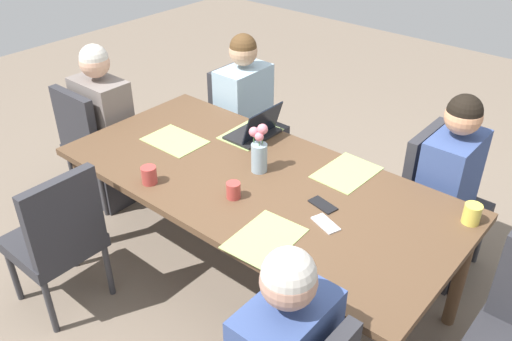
# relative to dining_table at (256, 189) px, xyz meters

# --- Properties ---
(ground_plane) EXTENTS (10.00, 10.00, 0.00)m
(ground_plane) POSITION_rel_dining_table_xyz_m (0.00, 0.00, -0.68)
(ground_plane) COLOR #756656
(dining_table) EXTENTS (2.25, 1.06, 0.75)m
(dining_table) POSITION_rel_dining_table_xyz_m (0.00, 0.00, 0.00)
(dining_table) COLOR brown
(dining_table) RESTS_ON ground_plane
(chair_head_right_left_near) EXTENTS (0.44, 0.44, 0.90)m
(chair_head_right_left_near) POSITION_rel_dining_table_xyz_m (1.45, 0.07, -0.18)
(chair_head_right_left_near) COLOR #2D2D33
(chair_head_right_left_near) RESTS_ON ground_plane
(person_head_right_left_near) EXTENTS (0.40, 0.36, 1.19)m
(person_head_right_left_near) POSITION_rel_dining_table_xyz_m (1.39, -0.00, -0.15)
(person_head_right_left_near) COLOR #2D2D33
(person_head_right_left_near) RESTS_ON ground_plane
(chair_near_left_mid) EXTENTS (0.44, 0.44, 0.90)m
(chair_near_left_mid) POSITION_rel_dining_table_xyz_m (-0.70, -0.85, -0.18)
(chair_near_left_mid) COLOR #2D2D33
(chair_near_left_mid) RESTS_ON ground_plane
(person_near_left_mid) EXTENTS (0.36, 0.40, 1.19)m
(person_near_left_mid) POSITION_rel_dining_table_xyz_m (-0.77, -0.79, -0.15)
(person_near_left_mid) COLOR #2D2D33
(person_near_left_mid) RESTS_ON ground_plane
(chair_near_left_far) EXTENTS (0.44, 0.44, 0.90)m
(chair_near_left_far) POSITION_rel_dining_table_xyz_m (0.87, -0.86, -0.18)
(chair_near_left_far) COLOR #2D2D33
(chair_near_left_far) RESTS_ON ground_plane
(person_near_left_far) EXTENTS (0.36, 0.40, 1.19)m
(person_near_left_far) POSITION_rel_dining_table_xyz_m (0.79, -0.80, -0.15)
(person_near_left_far) COLOR #2D2D33
(person_near_left_far) RESTS_ON ground_plane
(chair_far_right_mid) EXTENTS (0.44, 0.44, 0.90)m
(chair_far_right_mid) POSITION_rel_dining_table_xyz_m (0.70, 0.83, -0.18)
(chair_far_right_mid) COLOR #2D2D33
(chair_far_right_mid) RESTS_ON ground_plane
(flower_vase) EXTENTS (0.11, 0.09, 0.28)m
(flower_vase) POSITION_rel_dining_table_xyz_m (0.04, -0.07, 0.19)
(flower_vase) COLOR #8EA8B7
(flower_vase) RESTS_ON dining_table
(placemat_head_right_left_near) EXTENTS (0.36, 0.26, 0.00)m
(placemat_head_right_left_near) POSITION_rel_dining_table_xyz_m (0.65, -0.00, 0.07)
(placemat_head_right_left_near) COLOR #9EBC66
(placemat_head_right_left_near) RESTS_ON dining_table
(placemat_near_left_mid) EXTENTS (0.27, 0.37, 0.00)m
(placemat_near_left_mid) POSITION_rel_dining_table_xyz_m (-0.35, -0.37, 0.07)
(placemat_near_left_mid) COLOR #9EBC66
(placemat_near_left_mid) RESTS_ON dining_table
(placemat_near_left_far) EXTENTS (0.27, 0.37, 0.00)m
(placemat_near_left_far) POSITION_rel_dining_table_xyz_m (0.36, -0.37, 0.07)
(placemat_near_left_far) COLOR #9EBC66
(placemat_near_left_far) RESTS_ON dining_table
(placemat_far_right_near) EXTENTS (0.28, 0.37, 0.00)m
(placemat_far_right_near) POSITION_rel_dining_table_xyz_m (-0.37, 0.37, 0.07)
(placemat_far_right_near) COLOR #9EBC66
(placemat_far_right_near) RESTS_ON dining_table
(laptop_near_left_far) EXTENTS (0.22, 0.32, 0.21)m
(laptop_near_left_far) POSITION_rel_dining_table_xyz_m (0.31, -0.36, 0.11)
(laptop_near_left_far) COLOR black
(laptop_near_left_far) RESTS_ON dining_table
(coffee_mug_near_left) EXTENTS (0.08, 0.08, 0.10)m
(coffee_mug_near_left) POSITION_rel_dining_table_xyz_m (-1.04, -0.37, 0.12)
(coffee_mug_near_left) COLOR #DBC64C
(coffee_mug_near_left) RESTS_ON dining_table
(coffee_mug_near_right) EXTENTS (0.08, 0.08, 0.10)m
(coffee_mug_near_right) POSITION_rel_dining_table_xyz_m (0.41, 0.40, 0.12)
(coffee_mug_near_right) COLOR #AD3D38
(coffee_mug_near_right) RESTS_ON dining_table
(coffee_mug_centre_left) EXTENTS (0.07, 0.07, 0.09)m
(coffee_mug_centre_left) POSITION_rel_dining_table_xyz_m (-0.03, 0.21, 0.11)
(coffee_mug_centre_left) COLOR #AD3D38
(coffee_mug_centre_left) RESTS_ON dining_table
(phone_black) EXTENTS (0.16, 0.10, 0.01)m
(phone_black) POSITION_rel_dining_table_xyz_m (-0.42, -0.02, 0.07)
(phone_black) COLOR black
(phone_black) RESTS_ON dining_table
(phone_silver) EXTENTS (0.17, 0.12, 0.01)m
(phone_silver) POSITION_rel_dining_table_xyz_m (-0.52, 0.10, 0.07)
(phone_silver) COLOR silver
(phone_silver) RESTS_ON dining_table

